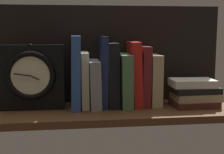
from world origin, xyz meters
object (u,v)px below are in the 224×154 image
at_px(book_cream_twain, 85,80).
at_px(book_tan_shortstories, 154,80).
at_px(book_red_requiem, 135,74).
at_px(book_stack_side, 194,93).
at_px(framed_clock, 31,77).
at_px(book_green_romantic, 124,80).
at_px(book_gray_chess, 94,84).
at_px(book_blue_modern, 76,72).
at_px(book_black_skeptic, 113,75).
at_px(book_navy_bierce, 103,72).
at_px(book_maroon_dawkins, 144,76).

bearing_deg(book_cream_twain, book_tan_shortstories, 0.00).
xyz_separation_m(book_red_requiem, book_stack_side, (0.22, -0.04, -0.07)).
xyz_separation_m(book_cream_twain, framed_clock, (-0.19, -0.01, 0.02)).
xyz_separation_m(book_tan_shortstories, book_stack_side, (0.14, -0.04, -0.05)).
bearing_deg(book_red_requiem, book_green_romantic, 180.00).
bearing_deg(book_gray_chess, book_green_romantic, 0.00).
height_order(book_blue_modern, book_tan_shortstories, book_blue_modern).
bearing_deg(book_black_skeptic, book_green_romantic, 0.00).
xyz_separation_m(book_blue_modern, book_gray_chess, (0.07, 0.00, -0.04)).
distance_m(book_blue_modern, book_green_romantic, 0.18).
xyz_separation_m(book_blue_modern, book_cream_twain, (0.03, 0.00, -0.03)).
relative_size(book_navy_bierce, book_black_skeptic, 1.10).
bearing_deg(book_stack_side, book_cream_twain, 174.28).
height_order(book_navy_bierce, framed_clock, book_navy_bierce).
bearing_deg(framed_clock, book_blue_modern, 3.62).
height_order(book_green_romantic, book_red_requiem, book_red_requiem).
xyz_separation_m(book_gray_chess, book_navy_bierce, (0.03, 0.00, 0.04)).
bearing_deg(framed_clock, book_tan_shortstories, 1.26).
distance_m(book_green_romantic, book_tan_shortstories, 0.11).
relative_size(book_cream_twain, book_stack_side, 1.14).
xyz_separation_m(book_green_romantic, book_maroon_dawkins, (0.07, 0.00, 0.01)).
relative_size(book_black_skeptic, book_red_requiem, 0.98).
relative_size(book_blue_modern, book_stack_side, 1.47).
height_order(book_blue_modern, book_maroon_dawkins, book_blue_modern).
bearing_deg(book_black_skeptic, book_gray_chess, 180.00).
bearing_deg(book_black_skeptic, book_blue_modern, -180.00).
height_order(book_green_romantic, book_tan_shortstories, book_green_romantic).
height_order(book_cream_twain, book_tan_shortstories, book_cream_twain).
xyz_separation_m(book_blue_modern, book_tan_shortstories, (0.29, 0.00, -0.03)).
bearing_deg(book_maroon_dawkins, book_blue_modern, -180.00).
height_order(book_blue_modern, book_stack_side, book_blue_modern).
relative_size(book_navy_bierce, book_maroon_dawkins, 1.16).
height_order(book_navy_bierce, book_stack_side, book_navy_bierce).
height_order(book_red_requiem, book_maroon_dawkins, book_red_requiem).
bearing_deg(book_stack_side, book_navy_bierce, 173.12).
height_order(book_blue_modern, framed_clock, book_blue_modern).
bearing_deg(book_tan_shortstories, book_blue_modern, -180.00).
relative_size(book_cream_twain, book_tan_shortstories, 1.06).
bearing_deg(book_blue_modern, book_cream_twain, 0.00).
relative_size(book_cream_twain, book_red_requiem, 0.85).
relative_size(book_blue_modern, book_tan_shortstories, 1.37).
bearing_deg(book_blue_modern, framed_clock, -176.38).
xyz_separation_m(book_cream_twain, book_black_skeptic, (0.10, 0.00, 0.02)).
relative_size(book_tan_shortstories, framed_clock, 0.81).
bearing_deg(book_green_romantic, book_black_skeptic, 180.00).
bearing_deg(book_blue_modern, book_black_skeptic, 0.00).
xyz_separation_m(book_cream_twain, book_red_requiem, (0.18, 0.00, 0.02)).
bearing_deg(book_blue_modern, book_stack_side, -5.30).
bearing_deg(book_maroon_dawkins, book_gray_chess, 180.00).
distance_m(book_maroon_dawkins, framed_clock, 0.41).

